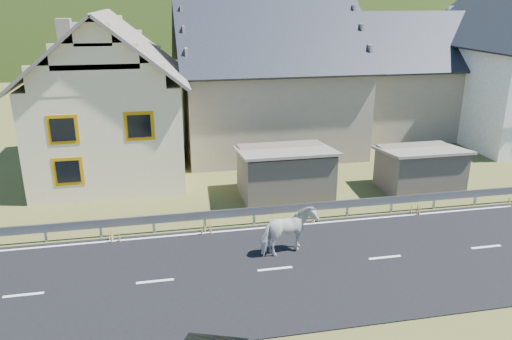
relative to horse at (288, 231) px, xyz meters
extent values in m
plane|color=#464E21|center=(3.29, -0.99, -0.90)|extent=(160.00, 160.00, 0.00)
cube|color=black|center=(3.29, -0.99, -0.88)|extent=(60.00, 7.00, 0.04)
cube|color=silver|center=(3.29, -0.99, -0.86)|extent=(60.00, 6.60, 0.01)
cube|color=#93969B|center=(3.29, 2.69, -0.32)|extent=(28.00, 0.08, 0.34)
cube|color=#93969B|center=(-8.71, 2.71, -0.55)|extent=(0.10, 0.06, 0.70)
cube|color=#93969B|center=(-6.71, 2.71, -0.55)|extent=(0.10, 0.06, 0.70)
cube|color=#93969B|center=(-4.71, 2.71, -0.55)|extent=(0.10, 0.06, 0.70)
cube|color=#93969B|center=(-2.71, 2.71, -0.55)|extent=(0.10, 0.06, 0.70)
cube|color=#93969B|center=(-0.71, 2.71, -0.55)|extent=(0.10, 0.06, 0.70)
cube|color=#93969B|center=(1.29, 2.71, -0.55)|extent=(0.10, 0.06, 0.70)
cube|color=#93969B|center=(3.29, 2.71, -0.55)|extent=(0.10, 0.06, 0.70)
cube|color=#93969B|center=(5.29, 2.71, -0.55)|extent=(0.10, 0.06, 0.70)
cube|color=#93969B|center=(7.29, 2.71, -0.55)|extent=(0.10, 0.06, 0.70)
cube|color=#93969B|center=(9.29, 2.71, -0.55)|extent=(0.10, 0.06, 0.70)
cube|color=#65584C|center=(1.29, 5.51, 0.20)|extent=(4.30, 3.30, 2.40)
cube|color=#65584C|center=(7.79, 5.01, 0.10)|extent=(3.80, 2.90, 2.20)
cube|color=#F7E4B6|center=(-6.71, 11.01, 1.60)|extent=(7.00, 9.00, 5.00)
cube|color=#CC8306|center=(-8.31, 6.51, 2.50)|extent=(1.30, 0.12, 1.30)
cube|color=#CC8306|center=(-5.11, 6.51, 2.50)|extent=(1.30, 0.12, 1.30)
cube|color=#CC8306|center=(-8.31, 6.51, 0.60)|extent=(1.30, 0.12, 1.30)
cube|color=gray|center=(-8.71, 12.51, 5.66)|extent=(0.70, 0.70, 2.40)
cube|color=gray|center=(2.29, 14.01, 1.60)|extent=(10.00, 9.00, 5.00)
cube|color=gray|center=(12.29, 16.01, 1.40)|extent=(9.00, 8.00, 4.60)
cube|color=white|center=(18.29, 13.01, 2.10)|extent=(8.00, 10.00, 6.00)
ellipsoid|color=#2A3B12|center=(8.29, 179.01, -20.90)|extent=(440.00, 280.00, 260.00)
imported|color=beige|center=(0.00, 0.00, 0.00)|extent=(1.53, 2.23, 1.72)
camera|label=1|loc=(-4.28, -15.45, 7.81)|focal=35.00mm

